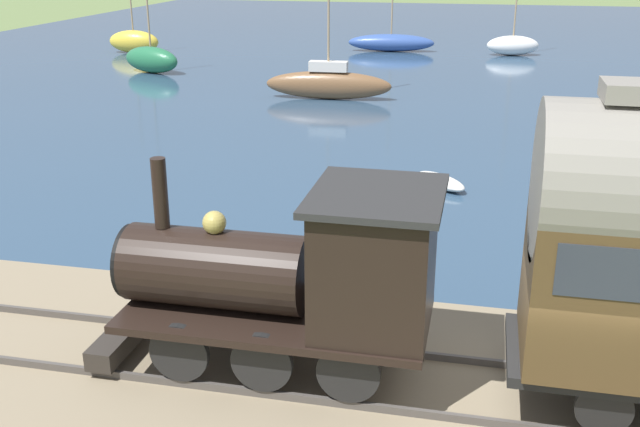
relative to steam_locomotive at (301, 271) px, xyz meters
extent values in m
cube|color=#2D4760|center=(43.18, -3.62, -2.21)|extent=(80.00, 80.00, 0.01)
cube|color=#84755B|center=(0.00, -3.62, -1.96)|extent=(5.75, 56.00, 0.50)
cube|color=#4C4742|center=(0.80, -3.62, -1.66)|extent=(0.07, 54.88, 0.12)
cylinder|color=black|center=(-0.80, -0.89, -1.13)|extent=(0.12, 0.92, 0.92)
cylinder|color=black|center=(0.80, -0.89, -1.13)|extent=(0.12, 0.92, 0.92)
cylinder|color=black|center=(-0.80, 0.39, -1.13)|extent=(0.12, 0.92, 0.92)
cylinder|color=black|center=(0.80, 0.39, -1.13)|extent=(0.12, 0.92, 0.92)
cylinder|color=black|center=(-0.80, 1.67, -1.13)|extent=(0.12, 0.92, 0.92)
cylinder|color=black|center=(0.80, 1.67, -1.13)|extent=(0.12, 0.92, 0.92)
cube|color=black|center=(0.00, 0.39, -0.75)|extent=(2.10, 4.65, 0.12)
cylinder|color=black|center=(0.00, 1.32, -0.08)|extent=(1.22, 2.79, 1.22)
cylinder|color=black|center=(0.00, 2.76, -0.08)|extent=(1.16, 0.08, 1.16)
cylinder|color=black|center=(0.00, 2.16, 1.07)|extent=(0.23, 0.23, 1.09)
sphere|color=tan|center=(0.00, 1.32, 0.67)|extent=(0.36, 0.36, 0.36)
cube|color=black|center=(0.00, -1.12, 0.27)|extent=(2.00, 1.63, 1.92)
cube|color=#282828|center=(0.00, -1.12, 1.28)|extent=(2.20, 1.87, 0.10)
cube|color=#2D2823|center=(0.00, 2.97, -1.42)|extent=(1.90, 0.44, 0.32)
cylinder|color=black|center=(-0.80, -4.34, -1.22)|extent=(0.12, 0.76, 0.76)
cylinder|color=black|center=(0.80, -4.34, -1.22)|extent=(0.12, 0.76, 0.76)
ellipsoid|color=white|center=(40.27, -4.02, -1.59)|extent=(2.10, 3.52, 1.24)
ellipsoid|color=gold|center=(36.05, 20.14, -1.48)|extent=(1.45, 3.45, 1.46)
ellipsoid|color=#335199|center=(40.45, 3.82, -1.64)|extent=(1.91, 5.79, 1.13)
ellipsoid|color=brown|center=(23.78, 4.58, -1.57)|extent=(1.27, 5.88, 1.27)
cube|color=silver|center=(23.78, 4.58, -0.71)|extent=(0.68, 1.78, 0.45)
ellipsoid|color=#236B42|center=(28.92, 15.67, -1.49)|extent=(2.53, 3.94, 1.43)
ellipsoid|color=silver|center=(11.49, -1.40, -2.03)|extent=(1.94, 1.90, 0.36)
camera|label=1|loc=(-9.86, -2.48, 4.60)|focal=42.00mm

